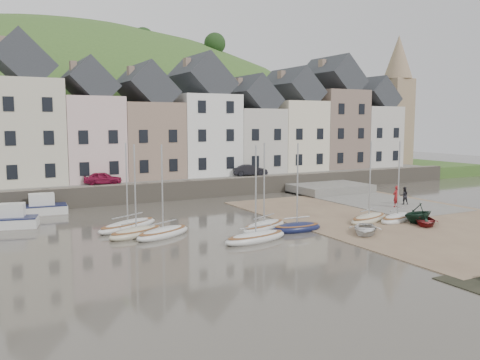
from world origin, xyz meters
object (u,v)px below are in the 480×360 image
rowboat_red (425,221)px  car_left (103,178)px  rowboat_white (365,229)px  rowboat_green (418,213)px  car_right (250,170)px  person_red (396,196)px  sailboat_0 (128,225)px  person_dark (404,196)px

rowboat_red → car_left: bearing=172.3°
rowboat_white → rowboat_green: (5.97, 0.93, 0.42)m
car_left → car_right: size_ratio=0.93×
rowboat_green → rowboat_red: (-0.16, -0.84, -0.45)m
rowboat_green → person_red: bearing=145.9°
sailboat_0 → car_right: size_ratio=1.67×
rowboat_white → car_right: (3.75, 22.73, 1.83)m
rowboat_green → person_red: 6.65m
person_dark → car_right: 17.17m
car_left → car_right: (16.04, 0.00, 0.03)m
sailboat_0 → rowboat_green: size_ratio=2.23×
person_red → person_dark: size_ratio=1.19×
rowboat_red → person_red: size_ratio=1.55×
rowboat_green → person_dark: person_dark is taller
rowboat_green → rowboat_red: rowboat_green is taller
person_dark → rowboat_red: bearing=77.4°
person_red → person_dark: (1.69, 0.69, -0.15)m
car_left → car_right: 16.04m
car_right → rowboat_green: bearing=-158.6°
person_dark → car_left: size_ratio=0.45×
car_right → person_red: bearing=-145.0°
sailboat_0 → rowboat_white: 16.47m
rowboat_green → car_right: 21.96m
person_dark → car_right: (-7.38, 15.44, 1.31)m
sailboat_0 → person_dark: (24.75, -1.98, 0.65)m
rowboat_red → rowboat_white: bearing=-135.5°
sailboat_0 → person_red: (23.06, -2.68, 0.80)m
person_dark → car_right: bearing=-40.5°
rowboat_white → person_red: bearing=77.5°
rowboat_green → car_left: car_left is taller
person_red → person_dark: 1.83m
sailboat_0 → rowboat_white: sailboat_0 is taller
rowboat_white → sailboat_0: bearing=-171.7°
rowboat_white → car_right: car_right is taller
rowboat_white → rowboat_red: bearing=43.4°
sailboat_0 → car_left: (1.33, 13.46, 1.94)m
person_red → car_left: (-21.73, 16.13, 1.14)m
rowboat_red → car_left: (-18.10, 22.64, 1.84)m
person_red → car_left: car_left is taller
rowboat_red → person_dark: bearing=97.2°
rowboat_green → car_right: car_right is taller
sailboat_0 → rowboat_red: (19.42, -9.18, 0.10)m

